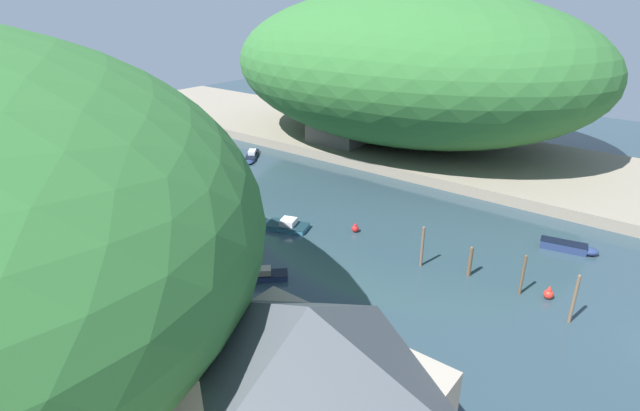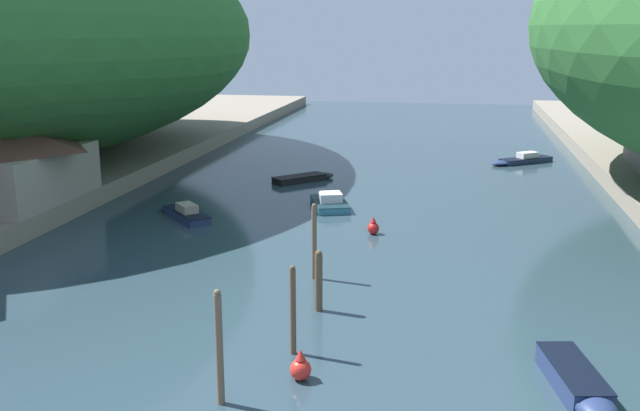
# 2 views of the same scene
# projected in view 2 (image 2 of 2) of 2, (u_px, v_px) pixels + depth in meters

# --- Properties ---
(water_surface) EXTENTS (130.00, 130.00, 0.00)m
(water_surface) POSITION_uv_depth(u_px,v_px,m) (358.00, 210.00, 43.49)
(water_surface) COLOR #283D47
(water_surface) RESTS_ON ground
(hillside_left) EXTENTS (35.78, 50.09, 18.18)m
(hillside_left) POSITION_uv_depth(u_px,v_px,m) (1.00, 35.00, 53.18)
(hillside_left) COLOR #2D662D
(hillside_left) RESTS_ON left_bank
(boathouse_shed) EXTENTS (7.05, 9.50, 4.41)m
(boathouse_shed) POSITION_uv_depth(u_px,v_px,m) (8.00, 161.00, 40.38)
(boathouse_shed) COLOR gray
(boathouse_shed) RESTS_ON left_bank
(boat_red_skiff) EXTENTS (3.34, 5.03, 0.98)m
(boat_red_skiff) POSITION_uv_depth(u_px,v_px,m) (329.00, 201.00, 44.35)
(boat_red_skiff) COLOR teal
(boat_red_skiff) RESTS_ON water_surface
(boat_white_cruiser) EXTENTS (2.05, 4.62, 0.71)m
(boat_white_cruiser) POSITION_uv_depth(u_px,v_px,m) (579.00, 386.00, 21.39)
(boat_white_cruiser) COLOR navy
(boat_white_cruiser) RESTS_ON water_surface
(boat_far_upstream) EXTENTS (5.43, 4.51, 0.88)m
(boat_far_upstream) POSITION_uv_depth(u_px,v_px,m) (520.00, 160.00, 58.31)
(boat_far_upstream) COLOR navy
(boat_far_upstream) RESTS_ON water_surface
(boat_small_dinghy) EXTENTS (4.50, 4.62, 0.91)m
(boat_small_dinghy) POSITION_uv_depth(u_px,v_px,m) (183.00, 212.00, 41.84)
(boat_small_dinghy) COLOR navy
(boat_small_dinghy) RESTS_ON water_surface
(boat_moored_right) EXTENTS (4.38, 4.42, 0.46)m
(boat_moored_right) POSITION_uv_depth(u_px,v_px,m) (306.00, 178.00, 51.68)
(boat_moored_right) COLOR black
(boat_moored_right) RESTS_ON water_surface
(mooring_post_nearest) EXTENTS (0.23, 0.23, 3.59)m
(mooring_post_nearest) POSITION_uv_depth(u_px,v_px,m) (219.00, 347.00, 20.64)
(mooring_post_nearest) COLOR brown
(mooring_post_nearest) RESTS_ON water_surface
(mooring_post_second) EXTENTS (0.21, 0.21, 3.17)m
(mooring_post_second) POSITION_uv_depth(u_px,v_px,m) (293.00, 310.00, 23.93)
(mooring_post_second) COLOR brown
(mooring_post_second) RESTS_ON water_surface
(mooring_post_middle) EXTENTS (0.30, 0.30, 2.49)m
(mooring_post_middle) POSITION_uv_depth(u_px,v_px,m) (319.00, 280.00, 27.70)
(mooring_post_middle) COLOR brown
(mooring_post_middle) RESTS_ON water_surface
(mooring_post_fourth) EXTENTS (0.23, 0.23, 3.43)m
(mooring_post_fourth) POSITION_uv_depth(u_px,v_px,m) (314.00, 241.00, 31.16)
(mooring_post_fourth) COLOR brown
(mooring_post_fourth) RESTS_ON water_surface
(channel_buoy_near) EXTENTS (0.64, 0.64, 0.96)m
(channel_buoy_near) POSITION_uv_depth(u_px,v_px,m) (373.00, 227.00, 38.30)
(channel_buoy_near) COLOR red
(channel_buoy_near) RESTS_ON water_surface
(channel_buoy_far) EXTENTS (0.69, 0.69, 1.03)m
(channel_buoy_far) POSITION_uv_depth(u_px,v_px,m) (301.00, 368.00, 22.41)
(channel_buoy_far) COLOR red
(channel_buoy_far) RESTS_ON water_surface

